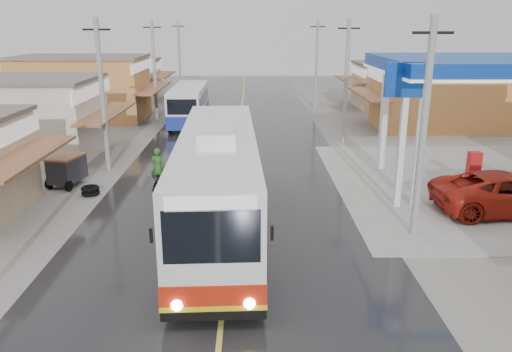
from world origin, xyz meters
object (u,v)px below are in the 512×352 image
object	(u,v)px
cyclist	(160,179)
coach_bus	(218,182)
jeepney	(508,193)
second_bus	(189,104)
tricycle_near	(67,169)
tyre_stack	(90,191)

from	to	relation	value
cyclist	coach_bus	bearing A→B (deg)	-49.24
coach_bus	cyclist	distance (m)	5.58
coach_bus	jeepney	size ratio (longest dim) A/B	2.15
second_bus	tricycle_near	distance (m)	16.19
tricycle_near	jeepney	bearing A→B (deg)	1.93
second_bus	cyclist	world-z (taller)	second_bus
coach_bus	cyclist	world-z (taller)	coach_bus
second_bus	jeepney	bearing A→B (deg)	-51.52
jeepney	cyclist	xyz separation A→B (m)	(-15.12, 2.63, -0.13)
tyre_stack	coach_bus	bearing A→B (deg)	-34.33
coach_bus	second_bus	distance (m)	21.64
coach_bus	jeepney	world-z (taller)	coach_bus
jeepney	cyclist	world-z (taller)	cyclist
coach_bus	cyclist	size ratio (longest dim) A/B	5.96
coach_bus	second_bus	xyz separation A→B (m)	(-3.61, 21.33, -0.40)
jeepney	cyclist	bearing A→B (deg)	77.74
tricycle_near	tyre_stack	bearing A→B (deg)	-29.94
tricycle_near	tyre_stack	size ratio (longest dim) A/B	2.63
coach_bus	tyre_stack	world-z (taller)	coach_bus
jeepney	tricycle_near	bearing A→B (deg)	76.62
second_bus	coach_bus	bearing A→B (deg)	-80.72
coach_bus	jeepney	bearing A→B (deg)	6.66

